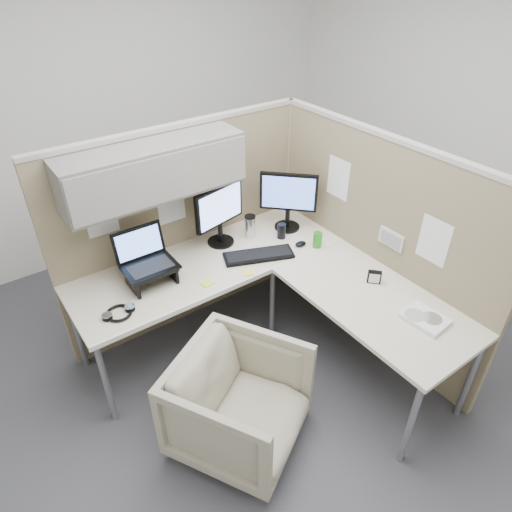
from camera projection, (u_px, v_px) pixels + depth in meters
ground at (265, 370)px, 3.37m from camera, size 4.50×4.50×0.00m
partition_back at (172, 204)px, 3.20m from camera, size 2.00×0.36×1.63m
partition_right at (371, 243)px, 3.30m from camera, size 0.07×2.03×1.63m
desk at (269, 283)px, 3.13m from camera, size 2.00×1.98×0.73m
office_chair at (240, 399)px, 2.72m from camera, size 0.95×0.93×0.73m
monitor_left at (219, 211)px, 3.31m from camera, size 0.44×0.20×0.47m
monitor_right at (288, 197)px, 3.49m from camera, size 0.34×0.34×0.47m
laptop_station at (148, 264)px, 3.00m from camera, size 0.34×0.29×0.36m
keyboard at (259, 255)px, 3.30m from camera, size 0.53×0.34×0.02m
mouse at (301, 244)px, 3.42m from camera, size 0.09×0.06×0.03m
travel_mug at (250, 226)px, 3.49m from camera, size 0.08×0.08×0.18m
soda_can_green at (317, 240)px, 3.39m from camera, size 0.07×0.07×0.12m
soda_can_silver at (282, 231)px, 3.49m from camera, size 0.07×0.07×0.12m
sticky_note_b at (249, 273)px, 3.14m from camera, size 0.10×0.10×0.01m
sticky_note_a at (207, 283)px, 3.05m from camera, size 0.09×0.09×0.01m
headphones at (119, 313)px, 2.79m from camera, size 0.20×0.17×0.03m
paper_stack at (425, 319)px, 2.74m from camera, size 0.22×0.27×0.03m
desk_clock at (374, 277)px, 3.04m from camera, size 0.09×0.09×0.09m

